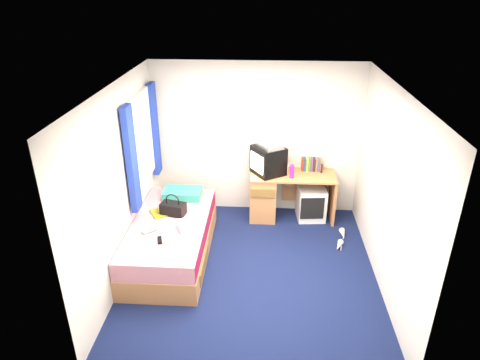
# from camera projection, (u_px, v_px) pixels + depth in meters

# --- Properties ---
(ground) EXTENTS (3.40, 3.40, 0.00)m
(ground) POSITION_uv_depth(u_px,v_px,m) (251.00, 270.00, 5.60)
(ground) COLOR #0C1438
(ground) RESTS_ON ground
(room_shell) EXTENTS (3.40, 3.40, 3.40)m
(room_shell) POSITION_uv_depth(u_px,v_px,m) (252.00, 169.00, 4.97)
(room_shell) COLOR white
(room_shell) RESTS_ON ground
(bed) EXTENTS (1.01, 2.00, 0.54)m
(bed) POSITION_uv_depth(u_px,v_px,m) (171.00, 239.00, 5.79)
(bed) COLOR tan
(bed) RESTS_ON ground
(pillow) EXTENTS (0.55, 0.35, 0.12)m
(pillow) POSITION_uv_depth(u_px,v_px,m) (183.00, 193.00, 6.28)
(pillow) COLOR #1A71AF
(pillow) RESTS_ON bed
(desk) EXTENTS (1.30, 0.55, 0.75)m
(desk) POSITION_uv_depth(u_px,v_px,m) (274.00, 193.00, 6.70)
(desk) COLOR tan
(desk) RESTS_ON ground
(storage_cube) EXTENTS (0.46, 0.46, 0.52)m
(storage_cube) POSITION_uv_depth(u_px,v_px,m) (311.00, 203.00, 6.72)
(storage_cube) COLOR white
(storage_cube) RESTS_ON ground
(crt_tv) EXTENTS (0.57, 0.58, 0.43)m
(crt_tv) POSITION_uv_depth(u_px,v_px,m) (268.00, 160.00, 6.47)
(crt_tv) COLOR black
(crt_tv) RESTS_ON desk
(vcr) EXTENTS (0.46, 0.50, 0.08)m
(vcr) POSITION_uv_depth(u_px,v_px,m) (269.00, 144.00, 6.36)
(vcr) COLOR #BCBDBF
(vcr) RESTS_ON crt_tv
(book_row) EXTENTS (0.31, 0.13, 0.20)m
(book_row) POSITION_uv_depth(u_px,v_px,m) (312.00, 164.00, 6.62)
(book_row) COLOR maroon
(book_row) RESTS_ON desk
(picture_frame) EXTENTS (0.06, 0.12, 0.14)m
(picture_frame) POSITION_uv_depth(u_px,v_px,m) (320.00, 167.00, 6.60)
(picture_frame) COLOR black
(picture_frame) RESTS_ON desk
(pink_water_bottle) EXTENTS (0.07, 0.07, 0.20)m
(pink_water_bottle) POSITION_uv_depth(u_px,v_px,m) (292.00, 172.00, 6.37)
(pink_water_bottle) COLOR #EF2196
(pink_water_bottle) RESTS_ON desk
(aerosol_can) EXTENTS (0.07, 0.07, 0.20)m
(aerosol_can) POSITION_uv_depth(u_px,v_px,m) (286.00, 168.00, 6.50)
(aerosol_can) COLOR white
(aerosol_can) RESTS_ON desk
(handbag) EXTENTS (0.36, 0.26, 0.30)m
(handbag) POSITION_uv_depth(u_px,v_px,m) (173.00, 208.00, 5.81)
(handbag) COLOR black
(handbag) RESTS_ON bed
(towel) EXTENTS (0.36, 0.33, 0.10)m
(towel) POSITION_uv_depth(u_px,v_px,m) (190.00, 225.00, 5.50)
(towel) COLOR white
(towel) RESTS_ON bed
(magazine) EXTENTS (0.32, 0.35, 0.01)m
(magazine) POSITION_uv_depth(u_px,v_px,m) (160.00, 213.00, 5.86)
(magazine) COLOR yellow
(magazine) RESTS_ON bed
(water_bottle) EXTENTS (0.20, 0.18, 0.07)m
(water_bottle) POSITION_uv_depth(u_px,v_px,m) (150.00, 229.00, 5.44)
(water_bottle) COLOR silver
(water_bottle) RESTS_ON bed
(colour_swatch_fan) EXTENTS (0.23, 0.10, 0.01)m
(colour_swatch_fan) POSITION_uv_depth(u_px,v_px,m) (170.00, 243.00, 5.20)
(colour_swatch_fan) COLOR gold
(colour_swatch_fan) RESTS_ON bed
(remote_control) EXTENTS (0.09, 0.17, 0.02)m
(remote_control) POSITION_uv_depth(u_px,v_px,m) (160.00, 240.00, 5.25)
(remote_control) COLOR black
(remote_control) RESTS_ON bed
(window_assembly) EXTENTS (0.11, 1.42, 1.40)m
(window_assembly) POSITION_uv_depth(u_px,v_px,m) (143.00, 142.00, 5.89)
(window_assembly) COLOR silver
(window_assembly) RESTS_ON room_shell
(white_heels) EXTENTS (0.23, 0.54, 0.09)m
(white_heels) POSITION_uv_depth(u_px,v_px,m) (341.00, 240.00, 6.17)
(white_heels) COLOR silver
(white_heels) RESTS_ON ground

